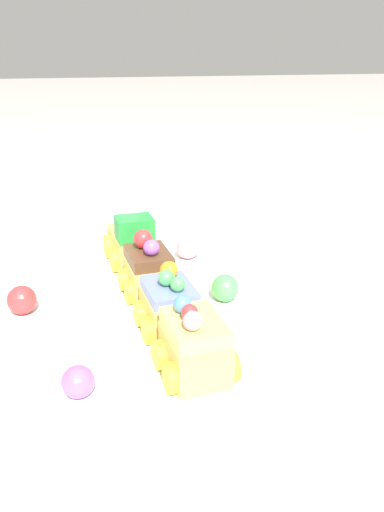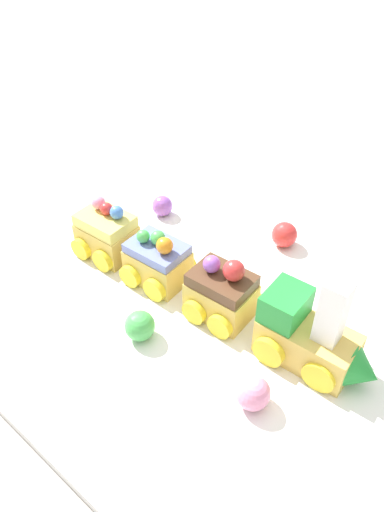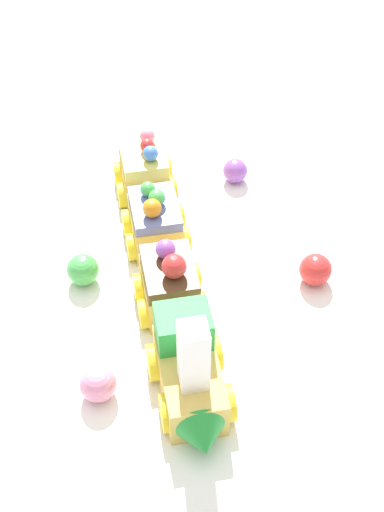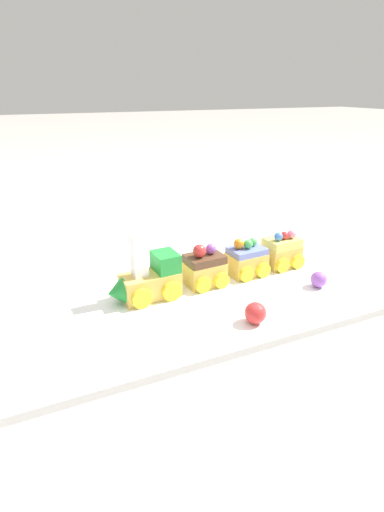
{
  "view_description": "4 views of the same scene",
  "coord_description": "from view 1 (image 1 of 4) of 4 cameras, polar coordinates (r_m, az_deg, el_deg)",
  "views": [
    {
      "loc": [
        -0.49,
        0.1,
        0.27
      ],
      "look_at": [
        -0.04,
        -0.02,
        0.07
      ],
      "focal_mm": 35.0,
      "sensor_mm": 36.0,
      "label": 1
    },
    {
      "loc": [
        0.22,
        -0.27,
        0.39
      ],
      "look_at": [
        -0.04,
        0.03,
        0.05
      ],
      "focal_mm": 35.0,
      "sensor_mm": 36.0,
      "label": 2
    },
    {
      "loc": [
        0.43,
        -0.02,
        0.51
      ],
      "look_at": [
        -0.02,
        0.04,
        0.04
      ],
      "focal_mm": 50.0,
      "sensor_mm": 36.0,
      "label": 3
    },
    {
      "loc": [
        0.27,
        0.55,
        0.31
      ],
      "look_at": [
        0.02,
        -0.02,
        0.05
      ],
      "focal_mm": 28.0,
      "sensor_mm": 36.0,
      "label": 4
    }
  ],
  "objects": [
    {
      "name": "gumball_red",
      "position": [
        0.55,
        -18.86,
        -4.67
      ],
      "size": [
        0.03,
        0.03,
        0.03
      ],
      "primitive_type": "sphere",
      "color": "red",
      "rests_on": "display_board"
    },
    {
      "name": "gumball_purple",
      "position": [
        0.41,
        -12.89,
        -13.82
      ],
      "size": [
        0.03,
        0.03,
        0.03
      ],
      "primitive_type": "sphere",
      "color": "#9956C6",
      "rests_on": "display_board"
    },
    {
      "name": "display_board",
      "position": [
        0.56,
        -3.01,
        -5.13
      ],
      "size": [
        0.69,
        0.4,
        0.01
      ],
      "primitive_type": "cube",
      "color": "white",
      "rests_on": "ground_plane"
    },
    {
      "name": "cake_car_chocolate",
      "position": [
        0.56,
        -4.97,
        -1.75
      ],
      "size": [
        0.07,
        0.06,
        0.07
      ],
      "rotation": [
        0.0,
        0.0,
        0.06
      ],
      "color": "#E0BC56",
      "rests_on": "display_board"
    },
    {
      "name": "cake_car_lemon",
      "position": [
        0.42,
        0.27,
        -10.34
      ],
      "size": [
        0.07,
        0.06,
        0.07
      ],
      "rotation": [
        0.0,
        0.0,
        0.06
      ],
      "color": "#E0BC56",
      "rests_on": "display_board"
    },
    {
      "name": "ground_plane",
      "position": [
        0.57,
        -3.0,
        -5.66
      ],
      "size": [
        10.0,
        10.0,
        0.0
      ],
      "primitive_type": "plane",
      "color": "gray"
    },
    {
      "name": "gumball_green",
      "position": [
        0.55,
        3.8,
        -3.66
      ],
      "size": [
        0.03,
        0.03,
        0.03
      ],
      "primitive_type": "sphere",
      "color": "#4CBC56",
      "rests_on": "display_board"
    },
    {
      "name": "gumball_pink",
      "position": [
        0.65,
        -0.5,
        1.0
      ],
      "size": [
        0.03,
        0.03,
        0.03
      ],
      "primitive_type": "sphere",
      "color": "pink",
      "rests_on": "display_board"
    },
    {
      "name": "cake_car_blueberry",
      "position": [
        0.49,
        -2.58,
        -5.8
      ],
      "size": [
        0.07,
        0.06,
        0.07
      ],
      "rotation": [
        0.0,
        0.0,
        0.06
      ],
      "color": "#E0BC56",
      "rests_on": "display_board"
    },
    {
      "name": "cake_train_locomotive",
      "position": [
        0.65,
        -7.1,
        1.97
      ],
      "size": [
        0.11,
        0.07,
        0.1
      ],
      "rotation": [
        0.0,
        0.0,
        0.06
      ],
      "color": "#E0BC56",
      "rests_on": "display_board"
    }
  ]
}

